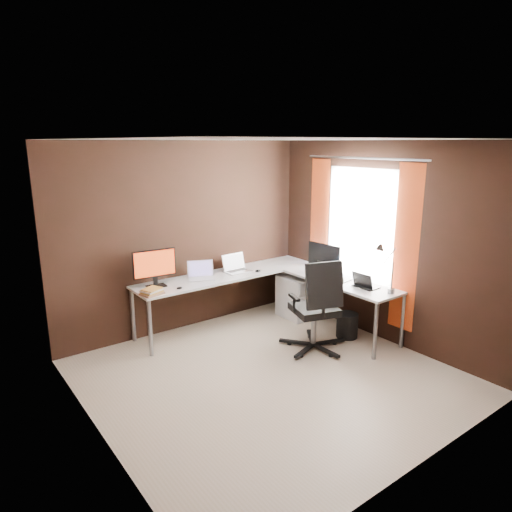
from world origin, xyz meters
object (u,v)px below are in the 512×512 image
at_px(drawer_pedestal, 297,297).
at_px(laptop_white, 201,275).
at_px(book_stack, 152,292).
at_px(laptop_black_small, 364,284).
at_px(laptop_silver, 236,268).
at_px(office_chair, 315,324).
at_px(monitor_left, 155,266).
at_px(wastebasket, 347,325).
at_px(laptop_black_big, 333,276).
at_px(desk_lamp, 385,263).
at_px(monitor_right, 324,257).

height_order(drawer_pedestal, laptop_white, laptop_white).
bearing_deg(book_stack, laptop_black_small, -30.95).
height_order(drawer_pedestal, laptop_silver, laptop_silver).
bearing_deg(office_chair, laptop_black_small, -1.14).
distance_m(monitor_left, office_chair, 2.09).
bearing_deg(wastebasket, laptop_silver, 121.97).
xyz_separation_m(laptop_white, laptop_black_big, (1.34, -1.09, 0.00)).
bearing_deg(laptop_black_big, laptop_white, 41.61).
bearing_deg(laptop_black_small, monitor_left, 50.61).
relative_size(laptop_white, desk_lamp, 0.68).
bearing_deg(laptop_silver, laptop_white, 179.25).
relative_size(laptop_white, laptop_black_small, 1.38).
relative_size(book_stack, office_chair, 0.24).
bearing_deg(laptop_black_big, monitor_left, 50.75).
bearing_deg(desk_lamp, wastebasket, 108.10).
bearing_deg(monitor_right, laptop_black_small, 172.64).
relative_size(office_chair, wastebasket, 3.59).
bearing_deg(drawer_pedestal, monitor_left, 167.85).
bearing_deg(office_chair, monitor_right, 56.76).
xyz_separation_m(desk_lamp, wastebasket, (-0.03, 0.50, -0.95)).
relative_size(monitor_right, office_chair, 0.45).
relative_size(monitor_left, wastebasket, 1.69).
bearing_deg(laptop_black_small, wastebasket, 3.81).
relative_size(monitor_left, laptop_black_big, 1.30).
distance_m(monitor_left, monitor_right, 2.23).
height_order(monitor_right, laptop_silver, monitor_right).
height_order(monitor_right, office_chair, monitor_right).
relative_size(laptop_black_big, desk_lamp, 0.70).
relative_size(book_stack, wastebasket, 0.87).
bearing_deg(desk_lamp, laptop_black_big, 111.30).
bearing_deg(laptop_silver, office_chair, -81.56).
height_order(desk_lamp, office_chair, desk_lamp).
xyz_separation_m(laptop_black_small, office_chair, (-0.61, 0.21, -0.44)).
bearing_deg(wastebasket, laptop_black_big, 103.82).
bearing_deg(laptop_white, drawer_pedestal, 7.64).
bearing_deg(desk_lamp, monitor_right, 104.65).
distance_m(monitor_right, laptop_black_big, 0.33).
height_order(monitor_right, desk_lamp, desk_lamp).
distance_m(monitor_left, laptop_black_small, 2.60).
height_order(book_stack, office_chair, office_chair).
distance_m(laptop_black_big, book_stack, 2.30).
height_order(drawer_pedestal, desk_lamp, desk_lamp).
bearing_deg(monitor_left, monitor_right, -17.91).
bearing_deg(monitor_left, laptop_black_small, -32.53).
distance_m(desk_lamp, office_chair, 1.10).
relative_size(drawer_pedestal, desk_lamp, 1.00).
height_order(desk_lamp, wastebasket, desk_lamp).
height_order(laptop_silver, wastebasket, laptop_silver).
bearing_deg(laptop_black_small, laptop_black_big, 8.24).
distance_m(laptop_black_small, wastebasket, 0.65).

